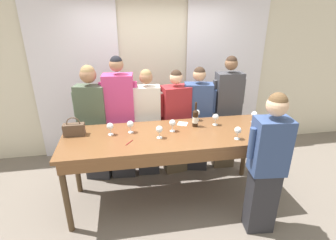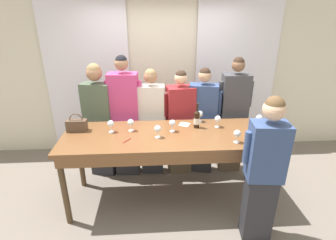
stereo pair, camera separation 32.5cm
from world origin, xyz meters
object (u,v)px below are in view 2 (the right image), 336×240
(wine_glass_center_mid, at_px, (264,125))
(guest_olive_jacket, at_px, (99,119))
(guest_pink_top, at_px, (125,117))
(guest_navy_coat, at_px, (202,121))
(handbag, at_px, (77,125))
(wine_glass_back_left, at_px, (237,134))
(guest_cream_sweater, at_px, (152,122))
(wine_glass_front_right, at_px, (131,123))
(tasting_bar, at_px, (169,142))
(wine_glass_center_left, at_px, (218,119))
(wine_glass_front_mid, at_px, (259,118))
(guest_beige_cap, at_px, (233,116))
(wine_glass_front_left, at_px, (158,129))
(guest_striped_shirt, at_px, (180,123))
(wine_glass_center_right, at_px, (111,124))
(wine_glass_back_right, at_px, (200,114))
(host_pouring, at_px, (264,170))
(wine_glass_back_mid, at_px, (172,123))
(wine_bottle, at_px, (197,119))

(wine_glass_center_mid, height_order, guest_olive_jacket, guest_olive_jacket)
(guest_pink_top, bearing_deg, guest_navy_coat, -0.00)
(handbag, xyz_separation_m, wine_glass_back_left, (1.91, -0.43, 0.03))
(guest_cream_sweater, bearing_deg, wine_glass_front_right, -115.19)
(tasting_bar, height_order, wine_glass_center_left, wine_glass_center_left)
(wine_glass_front_mid, height_order, guest_cream_sweater, guest_cream_sweater)
(tasting_bar, xyz_separation_m, wine_glass_center_mid, (1.18, -0.02, 0.20))
(guest_beige_cap, bearing_deg, wine_glass_front_left, -146.50)
(wine_glass_front_left, height_order, guest_cream_sweater, guest_cream_sweater)
(guest_cream_sweater, bearing_deg, wine_glass_center_left, -30.57)
(wine_glass_front_left, bearing_deg, guest_cream_sweater, 95.47)
(wine_glass_center_mid, xyz_separation_m, guest_striped_shirt, (-0.96, 0.73, -0.27))
(guest_striped_shirt, bearing_deg, guest_cream_sweater, 180.00)
(tasting_bar, height_order, handbag, handbag)
(wine_glass_front_right, height_order, guest_olive_jacket, guest_olive_jacket)
(tasting_bar, relative_size, wine_glass_center_right, 16.83)
(wine_glass_front_mid, height_order, wine_glass_back_right, same)
(wine_glass_center_right, bearing_deg, host_pouring, -25.78)
(wine_glass_front_left, bearing_deg, guest_beige_cap, 33.50)
(wine_glass_back_left, height_order, wine_glass_back_mid, same)
(wine_glass_back_left, xyz_separation_m, guest_cream_sweater, (-0.98, 0.95, -0.24))
(wine_glass_center_left, xyz_separation_m, guest_cream_sweater, (-0.86, 0.51, -0.23))
(wine_glass_front_left, height_order, wine_glass_front_right, same)
(wine_glass_center_right, height_order, wine_glass_back_right, same)
(wine_glass_center_mid, height_order, guest_navy_coat, guest_navy_coat)
(handbag, xyz_separation_m, wine_glass_center_mid, (2.32, -0.21, 0.03))
(wine_glass_front_mid, distance_m, host_pouring, 0.93)
(wine_glass_front_mid, height_order, guest_pink_top, guest_pink_top)
(wine_glass_back_mid, relative_size, wine_glass_back_right, 1.00)
(wine_glass_front_mid, relative_size, guest_pink_top, 0.08)
(wine_glass_front_left, bearing_deg, wine_glass_center_right, 161.93)
(guest_striped_shirt, bearing_deg, host_pouring, -62.25)
(wine_glass_front_right, relative_size, guest_cream_sweater, 0.09)
(guest_pink_top, relative_size, guest_beige_cap, 1.02)
(wine_bottle, xyz_separation_m, guest_pink_top, (-0.97, 0.51, -0.16))
(wine_glass_front_right, relative_size, guest_striped_shirt, 0.10)
(handbag, xyz_separation_m, guest_pink_top, (0.55, 0.52, -0.12))
(guest_navy_coat, distance_m, guest_beige_cap, 0.47)
(wine_glass_back_mid, bearing_deg, wine_glass_front_left, -139.45)
(wine_glass_center_left, height_order, guest_pink_top, guest_pink_top)
(wine_bottle, distance_m, wine_glass_center_mid, 0.83)
(wine_glass_front_left, bearing_deg, wine_bottle, 26.77)
(host_pouring, bearing_deg, guest_navy_coat, 105.65)
(wine_glass_front_mid, height_order, wine_glass_back_mid, same)
(guest_navy_coat, bearing_deg, wine_glass_back_mid, -129.77)
(wine_glass_front_right, height_order, wine_glass_center_right, same)
(handbag, height_order, wine_glass_center_right, handbag)
(wine_bottle, xyz_separation_m, wine_glass_back_left, (0.39, -0.44, -0.01))
(guest_beige_cap, bearing_deg, guest_cream_sweater, 180.00)
(handbag, height_order, guest_pink_top, guest_pink_top)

